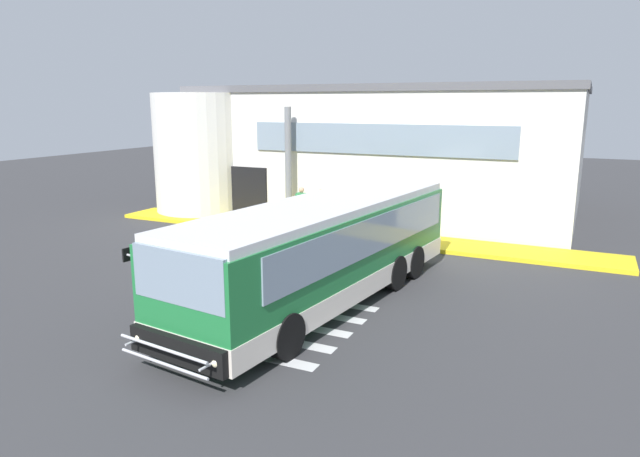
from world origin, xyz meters
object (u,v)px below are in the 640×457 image
entry_support_column (288,166)px  passenger_by_doorway (321,207)px  safety_bollard_yellow (323,230)px  passenger_at_curb_edge (341,210)px  passenger_near_column (301,205)px  bus_main_foreground (323,254)px

entry_support_column → passenger_by_doorway: 2.37m
passenger_by_doorway → safety_bollard_yellow: bearing=-61.4°
entry_support_column → passenger_at_curb_edge: size_ratio=2.93×
safety_bollard_yellow → passenger_at_curb_edge: bearing=72.9°
passenger_near_column → safety_bollard_yellow: (1.67, -1.43, -0.63)m
bus_main_foreground → passenger_near_column: bus_main_foreground is taller
bus_main_foreground → passenger_by_doorway: 8.18m
bus_main_foreground → passenger_at_curb_edge: 7.47m
bus_main_foreground → passenger_near_column: bearing=121.2°
passenger_near_column → passenger_by_doorway: (0.95, -0.11, 0.00)m
entry_support_column → passenger_at_curb_edge: 3.27m
safety_bollard_yellow → passenger_by_doorway: bearing=118.6°
bus_main_foreground → passenger_at_curb_edge: size_ratio=6.56×
entry_support_column → safety_bollard_yellow: size_ratio=5.45×
bus_main_foreground → passenger_near_column: (-4.52, 7.46, -0.25)m
passenger_near_column → safety_bollard_yellow: 2.29m
passenger_at_curb_edge → safety_bollard_yellow: 1.21m
passenger_near_column → entry_support_column: bearing=155.2°
entry_support_column → bus_main_foreground: entry_support_column is taller
passenger_near_column → passenger_at_curb_edge: 2.03m
bus_main_foreground → safety_bollard_yellow: size_ratio=12.20×
bus_main_foreground → passenger_near_column: size_ratio=6.56×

